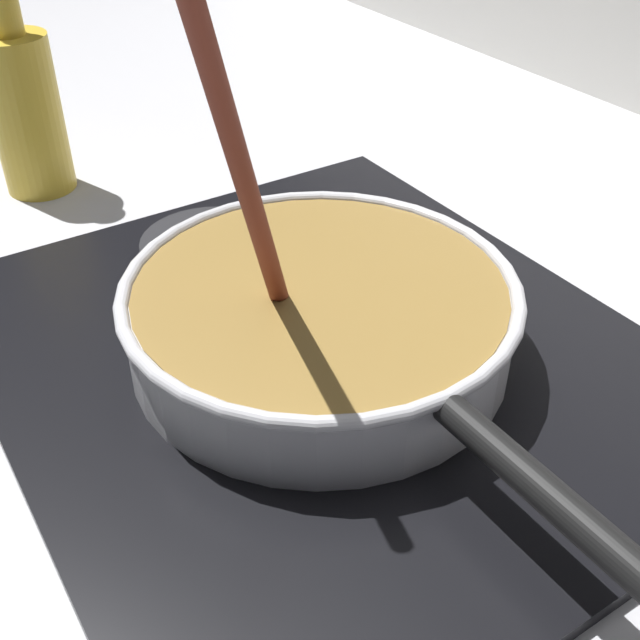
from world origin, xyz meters
The scene contains 6 objects.
ground centered at (0.00, 0.00, -0.02)m, with size 2.40×1.60×0.04m, color #B7B7BC.
hob_plate centered at (0.07, 0.14, 0.01)m, with size 0.56×0.48×0.01m, color black.
burner_ring centered at (0.07, 0.14, 0.02)m, with size 0.17×0.17×0.01m, color #592D0C.
spare_burner centered at (-0.12, 0.14, 0.01)m, with size 0.13×0.13×0.01m, color #262628.
cooking_pan centered at (0.07, 0.14, 0.05)m, with size 0.48×0.30×0.30m.
oil_bottle centered at (-0.36, 0.05, 0.09)m, with size 0.07×0.07×0.23m.
Camera 1 is at (0.48, -0.13, 0.40)m, focal length 44.36 mm.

